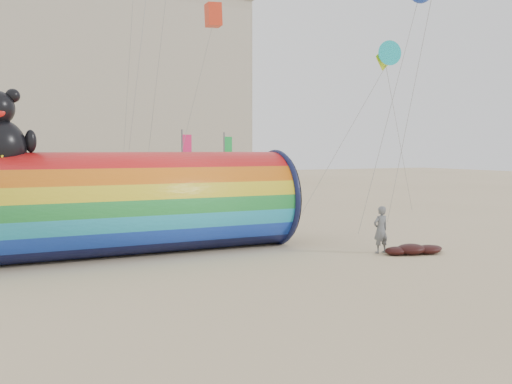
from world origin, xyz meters
name	(u,v)px	position (x,y,z in m)	size (l,w,h in m)	color
ground	(262,262)	(0.00, 0.00, 0.00)	(160.00, 160.00, 0.00)	#CCB58C
windsock_assembly	(122,201)	(-4.12, 3.68, 2.06)	(13.48, 4.10, 6.21)	red
kite_handler	(381,230)	(4.97, -0.35, 0.92)	(0.67, 0.44, 1.83)	slate
fabric_bundle	(414,249)	(6.05, -1.05, 0.17)	(2.62, 1.35, 0.41)	#3F0F0B
festival_banners	(144,172)	(0.03, 16.04, 2.64)	(15.95, 4.31, 5.20)	#59595E
beachgoers	(503,290)	(1.65, -8.95, 0.85)	(69.62, 57.27, 1.79)	#33333F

